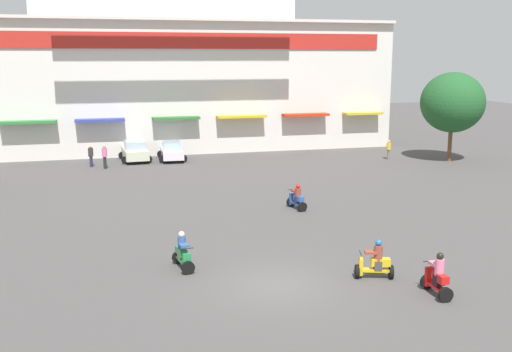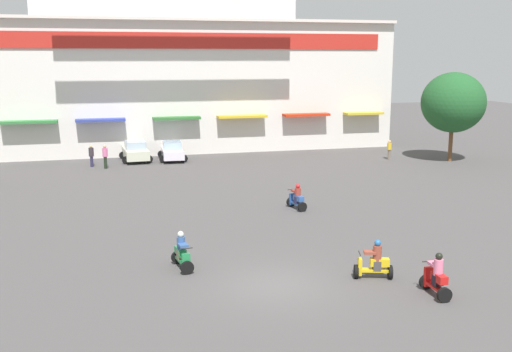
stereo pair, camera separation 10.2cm
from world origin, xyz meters
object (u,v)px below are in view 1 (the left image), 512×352
scooter_rider_1 (437,278)px  pedestrian_1 (105,155)px  parked_car_0 (135,151)px  plaza_tree_1 (452,102)px  scooter_rider_0 (183,254)px  scooter_rider_4 (375,263)px  pedestrian_0 (91,155)px  scooter_rider_2 (297,199)px  parked_car_1 (172,151)px  pedestrian_2 (389,148)px

scooter_rider_1 → pedestrian_1: size_ratio=0.90×
parked_car_0 → pedestrian_1: pedestrian_1 is taller
plaza_tree_1 → scooter_rider_0: size_ratio=4.57×
plaza_tree_1 → pedestrian_1: bearing=172.4°
scooter_rider_4 → pedestrian_0: 28.46m
parked_car_0 → scooter_rider_2: parked_car_0 is taller
plaza_tree_1 → parked_car_0: plaza_tree_1 is taller
parked_car_1 → scooter_rider_0: (-2.60, -25.04, -0.14)m
scooter_rider_1 → pedestrian_0: 30.87m
parked_car_0 → scooter_rider_1: 31.45m
parked_car_0 → pedestrian_2: parked_car_0 is taller
plaza_tree_1 → parked_car_1: 22.36m
scooter_rider_0 → pedestrian_0: (-3.61, 23.60, 0.32)m
parked_car_0 → scooter_rider_4: bearing=-75.9°
parked_car_1 → parked_car_0: bearing=173.5°
parked_car_0 → plaza_tree_1: bearing=-14.7°
scooter_rider_2 → plaza_tree_1: bearing=34.6°
plaza_tree_1 → scooter_rider_0: bearing=-141.3°
scooter_rider_1 → pedestrian_0: size_ratio=0.97×
parked_car_1 → scooter_rider_2: (4.68, -17.36, -0.16)m
parked_car_0 → parked_car_1: 2.89m
parked_car_1 → scooter_rider_4: size_ratio=2.65×
pedestrian_2 → scooter_rider_2: bearing=-132.6°
scooter_rider_2 → pedestrian_2: pedestrian_2 is taller
scooter_rider_2 → scooter_rider_4: 10.56m
parked_car_1 → scooter_rider_0: 25.18m
parked_car_0 → scooter_rider_4: parked_car_0 is taller
parked_car_1 → pedestrian_0: (-6.21, -1.44, 0.18)m
scooter_rider_2 → pedestrian_0: bearing=124.4°
pedestrian_0 → plaza_tree_1: bearing=-9.4°
scooter_rider_1 → scooter_rider_0: bearing=148.8°
parked_car_1 → scooter_rider_0: parked_car_1 is taller
plaza_tree_1 → pedestrian_2: 6.00m
pedestrian_0 → pedestrian_2: (23.11, -2.63, -0.04)m
scooter_rider_0 → parked_car_0: bearing=90.6°
scooter_rider_4 → pedestrian_0: (-10.43, 26.48, 0.32)m
pedestrian_2 → parked_car_1: bearing=166.5°
pedestrian_2 → scooter_rider_1: bearing=-113.6°
pedestrian_1 → pedestrian_2: 22.18m
parked_car_0 → pedestrian_0: size_ratio=2.42×
scooter_rider_2 → pedestrian_1: bearing=123.6°
parked_car_1 → scooter_rider_4: bearing=-81.4°
plaza_tree_1 → scooter_rider_2: size_ratio=4.76×
scooter_rider_2 → pedestrian_1: (-9.90, 14.91, 0.42)m
parked_car_0 → scooter_rider_2: 19.23m
parked_car_0 → pedestrian_2: bearing=-12.5°
scooter_rider_1 → parked_car_0: bearing=105.5°
parked_car_1 → scooter_rider_2: bearing=-74.9°
parked_car_0 → scooter_rider_0: (0.27, -25.37, -0.18)m
scooter_rider_0 → pedestrian_0: bearing=98.7°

